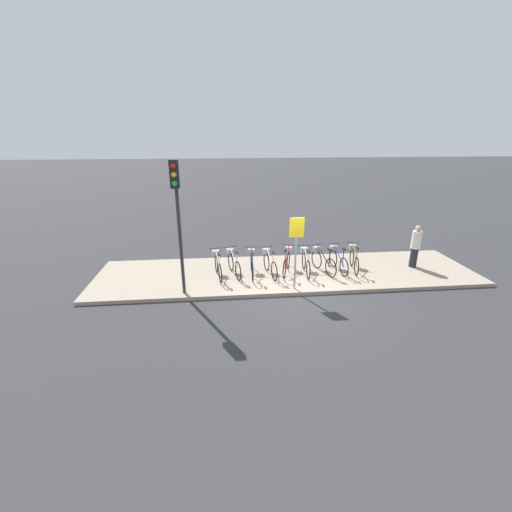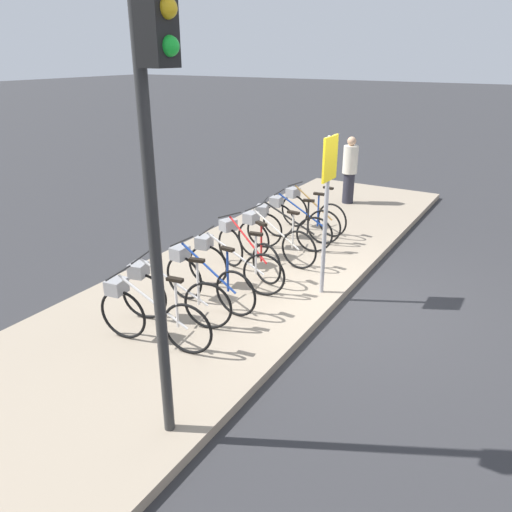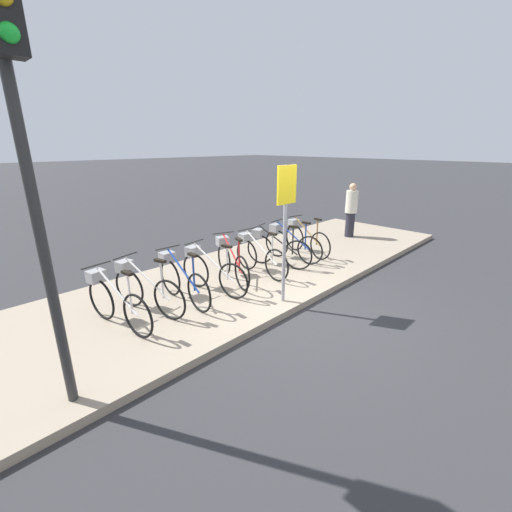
{
  "view_description": "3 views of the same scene",
  "coord_description": "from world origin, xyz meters",
  "px_view_note": "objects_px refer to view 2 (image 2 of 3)",
  "views": [
    {
      "loc": [
        -2.21,
        -9.36,
        4.78
      ],
      "look_at": [
        -1.22,
        0.52,
        1.18
      ],
      "focal_mm": 24.0,
      "sensor_mm": 36.0,
      "label": 1
    },
    {
      "loc": [
        -6.28,
        -2.3,
        3.45
      ],
      "look_at": [
        -0.97,
        0.88,
        0.91
      ],
      "focal_mm": 35.0,
      "sensor_mm": 36.0,
      "label": 2
    },
    {
      "loc": [
        -4.24,
        -3.17,
        2.73
      ],
      "look_at": [
        0.11,
        1.09,
        0.73
      ],
      "focal_mm": 24.0,
      "sensor_mm": 36.0,
      "label": 3
    }
  ],
  "objects_px": {
    "parked_bicycle_2": "(203,277)",
    "parked_bicycle_6": "(284,227)",
    "parked_bicycle_0": "(147,313)",
    "pedestrian": "(350,169)",
    "parked_bicycle_4": "(244,248)",
    "parked_bicycle_8": "(309,210)",
    "traffic_light": "(156,125)",
    "parked_bicycle_1": "(168,293)",
    "parked_bicycle_5": "(271,238)",
    "sign_post": "(328,190)",
    "parked_bicycle_7": "(296,218)",
    "parked_bicycle_3": "(229,263)"
  },
  "relations": [
    {
      "from": "parked_bicycle_1",
      "to": "sign_post",
      "type": "xyz_separation_m",
      "value": [
        1.86,
        -1.37,
        1.14
      ]
    },
    {
      "from": "parked_bicycle_6",
      "to": "sign_post",
      "type": "height_order",
      "value": "sign_post"
    },
    {
      "from": "parked_bicycle_2",
      "to": "traffic_light",
      "type": "relative_size",
      "value": 0.39
    },
    {
      "from": "parked_bicycle_6",
      "to": "sign_post",
      "type": "distance_m",
      "value": 2.14
    },
    {
      "from": "parked_bicycle_5",
      "to": "parked_bicycle_6",
      "type": "distance_m",
      "value": 0.61
    },
    {
      "from": "parked_bicycle_8",
      "to": "parked_bicycle_6",
      "type": "bearing_deg",
      "value": -176.82
    },
    {
      "from": "parked_bicycle_7",
      "to": "parked_bicycle_0",
      "type": "bearing_deg",
      "value": -178.43
    },
    {
      "from": "parked_bicycle_0",
      "to": "parked_bicycle_8",
      "type": "height_order",
      "value": "same"
    },
    {
      "from": "parked_bicycle_0",
      "to": "pedestrian",
      "type": "bearing_deg",
      "value": 1.52
    },
    {
      "from": "parked_bicycle_3",
      "to": "pedestrian",
      "type": "xyz_separation_m",
      "value": [
        5.34,
        0.19,
        0.38
      ]
    },
    {
      "from": "parked_bicycle_2",
      "to": "parked_bicycle_6",
      "type": "xyz_separation_m",
      "value": [
        2.49,
        0.05,
        0.0
      ]
    },
    {
      "from": "parked_bicycle_8",
      "to": "sign_post",
      "type": "relative_size",
      "value": 0.67
    },
    {
      "from": "parked_bicycle_5",
      "to": "sign_post",
      "type": "height_order",
      "value": "sign_post"
    },
    {
      "from": "pedestrian",
      "to": "parked_bicycle_3",
      "type": "bearing_deg",
      "value": -177.94
    },
    {
      "from": "parked_bicycle_1",
      "to": "parked_bicycle_5",
      "type": "distance_m",
      "value": 2.51
    },
    {
      "from": "parked_bicycle_0",
      "to": "parked_bicycle_3",
      "type": "relative_size",
      "value": 1.0
    },
    {
      "from": "parked_bicycle_7",
      "to": "sign_post",
      "type": "distance_m",
      "value": 2.54
    },
    {
      "from": "parked_bicycle_5",
      "to": "parked_bicycle_6",
      "type": "height_order",
      "value": "same"
    },
    {
      "from": "parked_bicycle_0",
      "to": "pedestrian",
      "type": "height_order",
      "value": "pedestrian"
    },
    {
      "from": "parked_bicycle_1",
      "to": "parked_bicycle_5",
      "type": "height_order",
      "value": "same"
    },
    {
      "from": "parked_bicycle_3",
      "to": "parked_bicycle_5",
      "type": "distance_m",
      "value": 1.27
    },
    {
      "from": "traffic_light",
      "to": "sign_post",
      "type": "relative_size",
      "value": 1.73
    },
    {
      "from": "parked_bicycle_4",
      "to": "parked_bicycle_3",
      "type": "bearing_deg",
      "value": -167.07
    },
    {
      "from": "parked_bicycle_6",
      "to": "parked_bicycle_0",
      "type": "bearing_deg",
      "value": -178.85
    },
    {
      "from": "pedestrian",
      "to": "sign_post",
      "type": "relative_size",
      "value": 0.67
    },
    {
      "from": "parked_bicycle_7",
      "to": "parked_bicycle_8",
      "type": "relative_size",
      "value": 1.01
    },
    {
      "from": "parked_bicycle_1",
      "to": "parked_bicycle_4",
      "type": "xyz_separation_m",
      "value": [
        1.88,
        0.02,
        0.0
      ]
    },
    {
      "from": "traffic_light",
      "to": "sign_post",
      "type": "distance_m",
      "value": 3.66
    },
    {
      "from": "parked_bicycle_7",
      "to": "traffic_light",
      "type": "relative_size",
      "value": 0.39
    },
    {
      "from": "parked_bicycle_0",
      "to": "parked_bicycle_2",
      "type": "bearing_deg",
      "value": 1.25
    },
    {
      "from": "parked_bicycle_6",
      "to": "traffic_light",
      "type": "distance_m",
      "value": 5.44
    },
    {
      "from": "parked_bicycle_0",
      "to": "parked_bicycle_8",
      "type": "relative_size",
      "value": 1.01
    },
    {
      "from": "parked_bicycle_5",
      "to": "parked_bicycle_3",
      "type": "bearing_deg",
      "value": -179.67
    },
    {
      "from": "parked_bicycle_2",
      "to": "parked_bicycle_4",
      "type": "height_order",
      "value": "same"
    },
    {
      "from": "parked_bicycle_1",
      "to": "traffic_light",
      "type": "bearing_deg",
      "value": -138.09
    },
    {
      "from": "parked_bicycle_5",
      "to": "parked_bicycle_7",
      "type": "height_order",
      "value": "same"
    },
    {
      "from": "sign_post",
      "to": "parked_bicycle_7",
      "type": "bearing_deg",
      "value": 36.68
    },
    {
      "from": "parked_bicycle_3",
      "to": "parked_bicycle_4",
      "type": "relative_size",
      "value": 1.04
    },
    {
      "from": "sign_post",
      "to": "parked_bicycle_0",
      "type": "bearing_deg",
      "value": 152.69
    },
    {
      "from": "parked_bicycle_1",
      "to": "parked_bicycle_0",
      "type": "bearing_deg",
      "value": -167.15
    },
    {
      "from": "parked_bicycle_1",
      "to": "parked_bicycle_6",
      "type": "bearing_deg",
      "value": -0.91
    },
    {
      "from": "parked_bicycle_2",
      "to": "parked_bicycle_6",
      "type": "bearing_deg",
      "value": 1.11
    },
    {
      "from": "parked_bicycle_4",
      "to": "parked_bicycle_7",
      "type": "relative_size",
      "value": 0.96
    },
    {
      "from": "parked_bicycle_5",
      "to": "pedestrian",
      "type": "xyz_separation_m",
      "value": [
        4.07,
        0.18,
        0.38
      ]
    },
    {
      "from": "parked_bicycle_4",
      "to": "parked_bicycle_8",
      "type": "relative_size",
      "value": 0.97
    },
    {
      "from": "pedestrian",
      "to": "sign_post",
      "type": "distance_m",
      "value": 4.98
    },
    {
      "from": "parked_bicycle_4",
      "to": "parked_bicycle_5",
      "type": "distance_m",
      "value": 0.65
    },
    {
      "from": "sign_post",
      "to": "parked_bicycle_1",
      "type": "bearing_deg",
      "value": 143.77
    },
    {
      "from": "parked_bicycle_5",
      "to": "pedestrian",
      "type": "distance_m",
      "value": 4.09
    },
    {
      "from": "parked_bicycle_4",
      "to": "pedestrian",
      "type": "relative_size",
      "value": 0.96
    }
  ]
}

